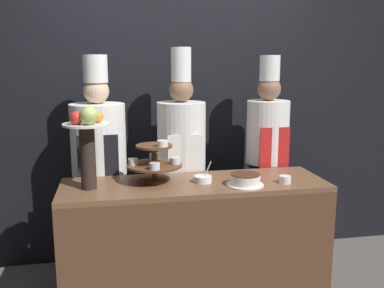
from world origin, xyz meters
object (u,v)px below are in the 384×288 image
(tiered_stand, at_px, (155,162))
(cup_white, at_px, (285,179))
(chef_center_left, at_px, (182,158))
(fruit_pedestal, at_px, (87,137))
(serving_bowl_near, at_px, (203,179))
(chef_left, at_px, (99,162))
(cake_round, at_px, (245,180))
(chef_center_right, at_px, (267,153))

(tiered_stand, xyz_separation_m, cup_white, (0.87, -0.19, -0.12))
(tiered_stand, bearing_deg, chef_center_left, 59.13)
(fruit_pedestal, xyz_separation_m, chef_center_left, (0.69, 0.51, -0.28))
(tiered_stand, relative_size, serving_bowl_near, 2.58)
(chef_left, bearing_deg, cake_round, -32.50)
(serving_bowl_near, height_order, chef_left, chef_left)
(chef_center_right, bearing_deg, chef_left, -180.00)
(cup_white, height_order, chef_left, chef_left)
(cup_white, bearing_deg, chef_center_left, 134.80)
(cup_white, xyz_separation_m, chef_left, (-1.26, 0.62, 0.03))
(cake_round, height_order, serving_bowl_near, serving_bowl_near)
(cup_white, bearing_deg, fruit_pedestal, 175.18)
(tiered_stand, relative_size, cake_round, 1.52)
(serving_bowl_near, xyz_separation_m, chef_center_right, (0.65, 0.50, 0.05))
(cake_round, xyz_separation_m, serving_bowl_near, (-0.26, 0.12, -0.01))
(cake_round, xyz_separation_m, chef_left, (-0.97, 0.62, 0.02))
(cake_round, height_order, chef_center_right, chef_center_right)
(tiered_stand, xyz_separation_m, fruit_pedestal, (-0.44, -0.08, 0.20))
(chef_left, height_order, chef_center_right, chef_left)
(tiered_stand, relative_size, cup_white, 4.73)
(serving_bowl_near, xyz_separation_m, chef_center_left, (-0.07, 0.50, 0.04))
(tiered_stand, distance_m, chef_center_right, 1.07)
(cup_white, relative_size, serving_bowl_near, 0.54)
(cup_white, relative_size, chef_center_left, 0.04)
(cup_white, distance_m, chef_center_right, 0.63)
(cup_white, height_order, chef_center_right, chef_center_right)
(tiered_stand, xyz_separation_m, chef_left, (-0.38, 0.43, -0.09))
(serving_bowl_near, bearing_deg, cake_round, -24.99)
(fruit_pedestal, distance_m, cake_round, 1.08)
(chef_center_left, bearing_deg, fruit_pedestal, -143.73)
(cup_white, distance_m, serving_bowl_near, 0.56)
(chef_left, bearing_deg, cup_white, -26.25)
(cake_round, bearing_deg, tiered_stand, 162.26)
(tiered_stand, bearing_deg, cup_white, -12.18)
(cake_round, distance_m, chef_center_left, 0.70)
(cup_white, height_order, chef_center_left, chef_center_left)
(chef_center_right, bearing_deg, serving_bowl_near, -142.60)
(cup_white, bearing_deg, cake_round, 179.99)
(cake_round, xyz_separation_m, cup_white, (0.28, -0.00, -0.01))
(cake_round, relative_size, cup_white, 3.11)
(chef_center_left, bearing_deg, chef_left, 179.99)
(fruit_pedestal, distance_m, serving_bowl_near, 0.83)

